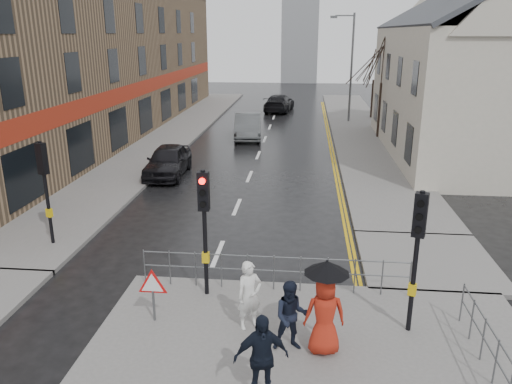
% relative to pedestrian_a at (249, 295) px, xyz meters
% --- Properties ---
extents(ground, '(120.00, 120.00, 0.00)m').
position_rel_pedestrian_a_xyz_m(ground, '(-1.51, 1.25, -0.97)').
color(ground, black).
rests_on(ground, ground).
extents(left_pavement, '(4.00, 44.00, 0.14)m').
position_rel_pedestrian_a_xyz_m(left_pavement, '(-8.01, 24.25, -0.90)').
color(left_pavement, '#605E5B').
rests_on(left_pavement, ground).
extents(right_pavement, '(4.00, 40.00, 0.14)m').
position_rel_pedestrian_a_xyz_m(right_pavement, '(4.99, 26.25, -0.90)').
color(right_pavement, '#605E5B').
rests_on(right_pavement, ground).
extents(pavement_bridge_right, '(4.00, 4.20, 0.14)m').
position_rel_pedestrian_a_xyz_m(pavement_bridge_right, '(4.99, 4.25, -0.90)').
color(pavement_bridge_right, '#605E5B').
rests_on(pavement_bridge_right, ground).
extents(building_left_terrace, '(8.00, 42.00, 10.00)m').
position_rel_pedestrian_a_xyz_m(building_left_terrace, '(-13.51, 23.25, 4.03)').
color(building_left_terrace, brown).
rests_on(building_left_terrace, ground).
extents(building_right_cream, '(9.00, 16.40, 10.10)m').
position_rel_pedestrian_a_xyz_m(building_right_cream, '(10.49, 19.25, 3.81)').
color(building_right_cream, '#B0AB9A').
rests_on(building_right_cream, ground).
extents(church_tower, '(5.00, 5.00, 18.00)m').
position_rel_pedestrian_a_xyz_m(church_tower, '(-0.01, 63.25, 8.03)').
color(church_tower, gray).
rests_on(church_tower, ground).
extents(traffic_signal_near_left, '(0.28, 0.27, 3.40)m').
position_rel_pedestrian_a_xyz_m(traffic_signal_near_left, '(-1.31, 1.44, 1.49)').
color(traffic_signal_near_left, black).
rests_on(traffic_signal_near_left, near_pavement).
extents(traffic_signal_near_right, '(0.34, 0.33, 3.40)m').
position_rel_pedestrian_a_xyz_m(traffic_signal_near_right, '(3.69, 0.24, 1.49)').
color(traffic_signal_near_right, black).
rests_on(traffic_signal_near_right, near_pavement).
extents(traffic_signal_far_left, '(0.34, 0.33, 3.40)m').
position_rel_pedestrian_a_xyz_m(traffic_signal_far_left, '(-7.00, 4.25, 1.49)').
color(traffic_signal_far_left, black).
rests_on(traffic_signal_far_left, left_pavement).
extents(guard_railing_front, '(7.14, 0.04, 1.00)m').
position_rel_pedestrian_a_xyz_m(guard_railing_front, '(0.44, 1.85, -0.11)').
color(guard_railing_front, '#595B5E').
rests_on(guard_railing_front, near_pavement).
extents(guard_railing_side, '(0.04, 4.54, 1.00)m').
position_rel_pedestrian_a_xyz_m(guard_railing_side, '(4.99, -1.50, -0.12)').
color(guard_railing_side, '#595B5E').
rests_on(guard_railing_side, near_pavement).
extents(warning_sign, '(0.80, 0.07, 1.35)m').
position_rel_pedestrian_a_xyz_m(warning_sign, '(-2.31, 0.04, 0.07)').
color(warning_sign, '#595B5E').
rests_on(warning_sign, near_pavement).
extents(street_lamp, '(1.83, 0.25, 8.00)m').
position_rel_pedestrian_a_xyz_m(street_lamp, '(4.31, 29.25, 3.74)').
color(street_lamp, '#595B5E').
rests_on(street_lamp, right_pavement).
extents(tree_near, '(2.40, 2.40, 6.58)m').
position_rel_pedestrian_a_xyz_m(tree_near, '(5.99, 23.25, 4.17)').
color(tree_near, black).
rests_on(tree_near, right_pavement).
extents(tree_far, '(2.40, 2.40, 5.64)m').
position_rel_pedestrian_a_xyz_m(tree_far, '(6.49, 31.25, 3.45)').
color(tree_far, black).
rests_on(tree_far, right_pavement).
extents(pedestrian_a, '(0.72, 0.65, 1.66)m').
position_rel_pedestrian_a_xyz_m(pedestrian_a, '(0.00, 0.00, 0.00)').
color(pedestrian_a, silver).
rests_on(pedestrian_a, near_pavement).
extents(pedestrian_b, '(0.84, 0.69, 1.60)m').
position_rel_pedestrian_a_xyz_m(pedestrian_b, '(0.99, -0.75, -0.03)').
color(pedestrian_b, black).
rests_on(pedestrian_b, near_pavement).
extents(pedestrian_with_umbrella, '(0.96, 0.96, 2.15)m').
position_rel_pedestrian_a_xyz_m(pedestrian_with_umbrella, '(1.70, -0.78, 0.32)').
color(pedestrian_with_umbrella, '#AA2413').
rests_on(pedestrian_with_umbrella, near_pavement).
extents(pedestrian_d, '(1.12, 0.72, 1.77)m').
position_rel_pedestrian_a_xyz_m(pedestrian_d, '(0.48, -2.36, 0.06)').
color(pedestrian_d, black).
rests_on(pedestrian_d, near_pavement).
extents(car_parked, '(1.92, 4.47, 1.51)m').
position_rel_pedestrian_a_xyz_m(car_parked, '(-5.51, 13.04, -0.22)').
color(car_parked, black).
rests_on(car_parked, ground).
extents(car_mid, '(2.19, 5.04, 1.61)m').
position_rel_pedestrian_a_xyz_m(car_mid, '(-2.65, 22.52, -0.16)').
color(car_mid, '#46494B').
rests_on(car_mid, ground).
extents(car_far, '(2.72, 5.46, 1.52)m').
position_rel_pedestrian_a_xyz_m(car_far, '(-1.25, 34.52, -0.21)').
color(car_far, black).
rests_on(car_far, ground).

